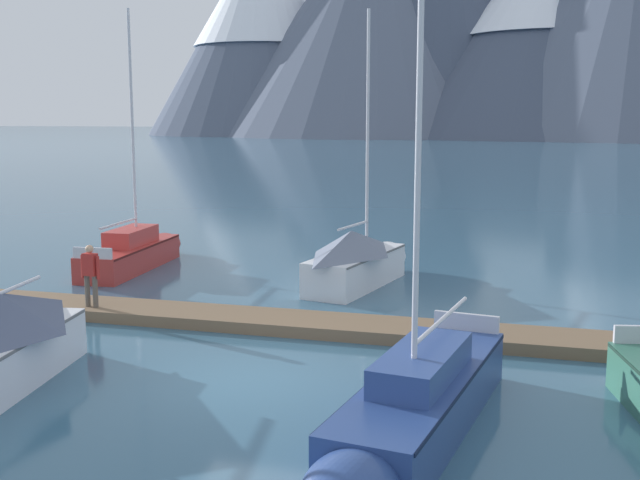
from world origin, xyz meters
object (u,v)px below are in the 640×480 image
at_px(person_on_dock, 90,272).
at_px(sailboat_mid_dock_port, 359,258).
at_px(sailboat_nearest_berth, 135,251).
at_px(sailboat_mid_dock_starboard, 415,406).

bearing_deg(person_on_dock, sailboat_mid_dock_port, 43.19).
xyz_separation_m(sailboat_nearest_berth, sailboat_mid_dock_starboard, (11.70, -12.52, 0.01)).
distance_m(sailboat_mid_dock_port, sailboat_mid_dock_starboard, 12.08).
relative_size(sailboat_nearest_berth, sailboat_mid_dock_port, 1.04).
bearing_deg(sailboat_mid_dock_port, person_on_dock, -136.81).
relative_size(sailboat_nearest_berth, person_on_dock, 5.35).
height_order(sailboat_mid_dock_starboard, person_on_dock, sailboat_mid_dock_starboard).
bearing_deg(person_on_dock, sailboat_mid_dock_starboard, -31.58).
bearing_deg(sailboat_mid_dock_starboard, person_on_dock, 148.42).
relative_size(sailboat_nearest_berth, sailboat_mid_dock_starboard, 1.18).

